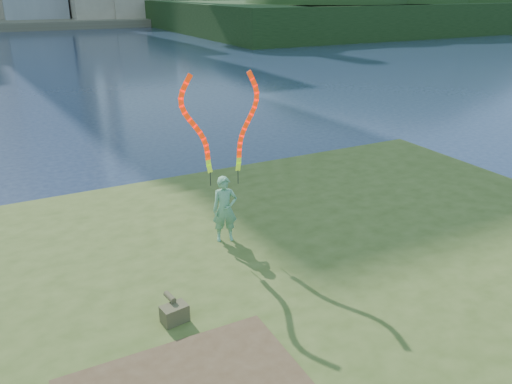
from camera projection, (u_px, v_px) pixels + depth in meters
ground at (244, 295)px, 10.12m from camera, size 320.00×320.00×0.00m
grassy_knoll at (306, 349)px, 8.10m from camera, size 20.00×18.00×0.80m
far_shore at (8, 20)px, 88.05m from camera, size 320.00×40.00×1.20m
wooded_hill at (404, 24)px, 84.67m from camera, size 78.00×50.00×63.00m
woman_with_ribbons at (224, 175)px, 10.14m from camera, size 1.91×0.60×3.84m
canvas_bag at (174, 312)px, 7.99m from camera, size 0.45×0.51×0.39m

